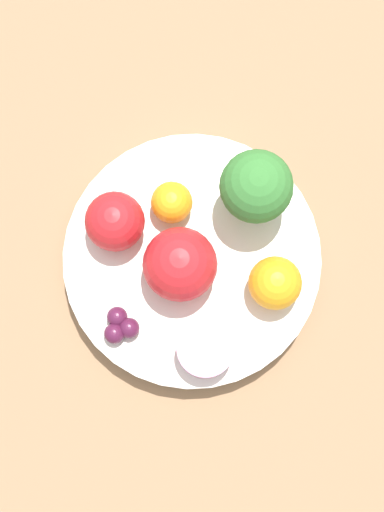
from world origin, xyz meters
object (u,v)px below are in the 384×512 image
(broccoli, at_px, (256,187))
(grape_cluster, at_px, (120,326))
(apple_red, at_px, (180,264))
(orange_back, at_px, (172,202))
(apple_green, at_px, (115,222))
(small_cup, at_px, (205,349))
(bowl, at_px, (192,261))
(orange_front, at_px, (275,283))

(broccoli, distance_m, grape_cluster, 0.16)
(apple_red, bearing_deg, grape_cluster, -122.16)
(apple_red, height_order, orange_back, apple_red)
(apple_green, bearing_deg, broccoli, 25.49)
(apple_green, relative_size, small_cup, 1.07)
(apple_green, height_order, orange_back, apple_green)
(orange_back, bearing_deg, apple_red, -68.75)
(bowl, xyz_separation_m, apple_green, (-0.07, 0.01, 0.04))
(apple_red, relative_size, orange_front, 1.38)
(grape_cluster, xyz_separation_m, small_cup, (0.07, -0.00, 0.00))
(broccoli, distance_m, orange_back, 0.07)
(bowl, height_order, apple_red, apple_red)
(bowl, bearing_deg, orange_front, -6.19)
(grape_cluster, distance_m, small_cup, 0.07)
(orange_front, relative_size, small_cup, 0.95)
(apple_green, distance_m, orange_front, 0.14)
(broccoli, bearing_deg, bowl, -122.11)
(apple_red, xyz_separation_m, grape_cluster, (-0.04, -0.06, -0.02))
(apple_green, relative_size, orange_back, 1.42)
(orange_front, height_order, small_cup, orange_front)
(grape_cluster, height_order, small_cup, small_cup)
(orange_back, xyz_separation_m, small_cup, (0.06, -0.11, -0.01))
(apple_red, height_order, apple_green, apple_red)
(broccoli, distance_m, orange_front, 0.08)
(orange_back, bearing_deg, small_cup, -63.39)
(orange_front, distance_m, small_cup, 0.08)
(apple_red, xyz_separation_m, small_cup, (0.04, -0.06, -0.02))
(orange_front, xyz_separation_m, grape_cluster, (-0.11, -0.06, -0.01))
(bowl, distance_m, broccoli, 0.09)
(grape_cluster, bearing_deg, apple_red, 57.84)
(apple_green, bearing_deg, grape_cluster, -73.30)
(broccoli, height_order, apple_red, broccoli)
(apple_green, bearing_deg, apple_red, -20.55)
(broccoli, xyz_separation_m, orange_back, (-0.06, -0.02, -0.03))
(bowl, xyz_separation_m, orange_back, (-0.03, 0.04, 0.03))
(broccoli, relative_size, apple_red, 1.26)
(broccoli, relative_size, grape_cluster, 2.50)
(orange_front, bearing_deg, apple_red, -176.51)
(orange_front, relative_size, grape_cluster, 1.43)
(broccoli, bearing_deg, grape_cluster, -121.84)
(broccoli, distance_m, small_cup, 0.14)
(apple_green, xyz_separation_m, grape_cluster, (0.02, -0.08, -0.02))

